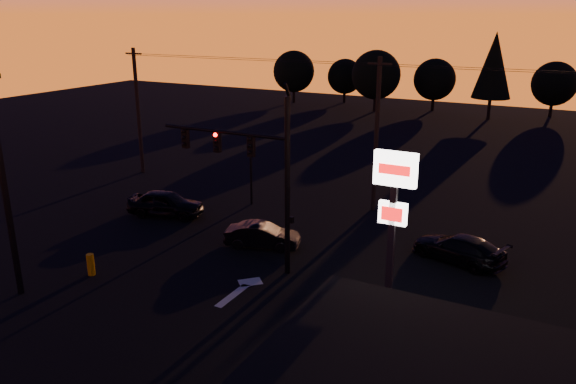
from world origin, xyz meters
name	(u,v)px	position (x,y,z in m)	size (l,w,h in m)	color
ground	(209,303)	(0.00, 0.00, 0.00)	(120.00, 120.00, 0.00)	black
lane_arrow	(241,289)	(0.50, 1.67, 0.01)	(1.20, 3.10, 0.01)	beige
traffic_signal_mast	(255,164)	(-0.10, 3.99, 4.94)	(6.79, 0.52, 8.58)	black
secondary_signal	(251,159)	(-5.00, 11.49, 2.86)	(0.30, 0.31, 4.35)	black
parking_lot_light	(2,173)	(-7.50, -3.00, 5.27)	(1.25, 0.30, 9.14)	black
pylon_sign	(393,205)	(7.00, 1.50, 4.91)	(1.50, 0.28, 6.80)	black
utility_pole_0	(138,111)	(-16.00, 14.00, 4.59)	(1.40, 0.26, 9.00)	black
utility_pole_1	(376,135)	(2.00, 14.00, 4.59)	(1.40, 0.26, 9.00)	black
power_wires	(380,64)	(2.00, 14.00, 8.57)	(36.00, 1.22, 0.07)	black
bollard	(91,265)	(-6.21, -0.32, 0.50)	(0.33, 0.33, 1.00)	#C58200
tree_0	(294,71)	(-22.00, 50.00, 4.06)	(5.36, 5.36, 6.74)	black
tree_1	(345,76)	(-16.00, 53.00, 3.43)	(4.54, 4.54, 5.71)	black
tree_2	(376,75)	(-10.00, 48.00, 4.37)	(5.77, 5.78, 7.26)	black
tree_3	(435,79)	(-4.00, 52.00, 3.75)	(4.95, 4.95, 6.22)	black
tree_4	(494,65)	(3.00, 49.00, 5.93)	(4.18, 4.18, 9.50)	black
tree_5	(554,84)	(9.00, 54.00, 3.75)	(4.95, 4.95, 6.22)	black
car_left	(166,203)	(-8.32, 7.41, 0.75)	(1.77, 4.39, 1.50)	black
car_mid	(262,235)	(-1.02, 6.05, 0.61)	(1.30, 3.72, 1.23)	black
car_right	(458,248)	(8.06, 8.92, 0.65)	(1.83, 4.50, 1.31)	black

